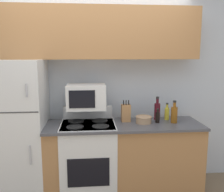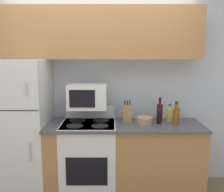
{
  "view_description": "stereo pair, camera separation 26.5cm",
  "coord_description": "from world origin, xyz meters",
  "px_view_note": "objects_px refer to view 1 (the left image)",
  "views": [
    {
      "loc": [
        -0.09,
        -2.66,
        1.78
      ],
      "look_at": [
        0.18,
        0.25,
        1.28
      ],
      "focal_mm": 40.0,
      "sensor_mm": 36.0,
      "label": 1
    },
    {
      "loc": [
        0.18,
        -2.67,
        1.78
      ],
      "look_at": [
        0.18,
        0.25,
        1.28
      ],
      "focal_mm": 40.0,
      "sensor_mm": 36.0,
      "label": 2
    }
  ],
  "objects_px": {
    "microwave": "(86,97)",
    "bowl": "(144,119)",
    "bottle_whiskey": "(174,114)",
    "bottle_cooking_spray": "(167,113)",
    "refrigerator": "(19,131)",
    "stove": "(89,159)",
    "bottle_soy_sauce": "(158,117)",
    "bottle_wine_red": "(157,111)",
    "knife_block": "(126,113)"
  },
  "relations": [
    {
      "from": "microwave",
      "to": "bottle_whiskey",
      "type": "relative_size",
      "value": 1.69
    },
    {
      "from": "refrigerator",
      "to": "bottle_cooking_spray",
      "type": "distance_m",
      "value": 1.87
    },
    {
      "from": "bottle_cooking_spray",
      "to": "bottle_whiskey",
      "type": "bearing_deg",
      "value": -73.64
    },
    {
      "from": "refrigerator",
      "to": "microwave",
      "type": "xyz_separation_m",
      "value": [
        0.82,
        0.03,
        0.4
      ]
    },
    {
      "from": "bowl",
      "to": "bottle_cooking_spray",
      "type": "xyz_separation_m",
      "value": [
        0.33,
        0.13,
        0.04
      ]
    },
    {
      "from": "bottle_whiskey",
      "to": "refrigerator",
      "type": "bearing_deg",
      "value": 177.45
    },
    {
      "from": "knife_block",
      "to": "bottle_wine_red",
      "type": "xyz_separation_m",
      "value": [
        0.42,
        0.05,
        0.01
      ]
    },
    {
      "from": "bottle_whiskey",
      "to": "bottle_cooking_spray",
      "type": "bearing_deg",
      "value": 106.36
    },
    {
      "from": "stove",
      "to": "bottle_cooking_spray",
      "type": "distance_m",
      "value": 1.16
    },
    {
      "from": "bowl",
      "to": "bottle_wine_red",
      "type": "height_order",
      "value": "bottle_wine_red"
    },
    {
      "from": "knife_block",
      "to": "bottle_whiskey",
      "type": "relative_size",
      "value": 0.98
    },
    {
      "from": "stove",
      "to": "knife_block",
      "type": "height_order",
      "value": "knife_block"
    },
    {
      "from": "bowl",
      "to": "bottle_soy_sauce",
      "type": "xyz_separation_m",
      "value": [
        0.18,
        0.0,
        0.03
      ]
    },
    {
      "from": "bottle_soy_sauce",
      "to": "bottle_wine_red",
      "type": "bearing_deg",
      "value": 77.11
    },
    {
      "from": "microwave",
      "to": "bottle_cooking_spray",
      "type": "bearing_deg",
      "value": 1.8
    },
    {
      "from": "bowl",
      "to": "bottle_whiskey",
      "type": "xyz_separation_m",
      "value": [
        0.38,
        -0.02,
        0.06
      ]
    },
    {
      "from": "stove",
      "to": "microwave",
      "type": "distance_m",
      "value": 0.78
    },
    {
      "from": "bottle_whiskey",
      "to": "bottle_wine_red",
      "type": "bearing_deg",
      "value": 133.64
    },
    {
      "from": "bowl",
      "to": "bottle_cooking_spray",
      "type": "relative_size",
      "value": 0.92
    },
    {
      "from": "bowl",
      "to": "microwave",
      "type": "bearing_deg",
      "value": 172.19
    },
    {
      "from": "bowl",
      "to": "bottle_soy_sauce",
      "type": "relative_size",
      "value": 1.12
    },
    {
      "from": "stove",
      "to": "bottle_wine_red",
      "type": "relative_size",
      "value": 3.66
    },
    {
      "from": "stove",
      "to": "bottle_soy_sauce",
      "type": "bearing_deg",
      "value": 0.93
    },
    {
      "from": "stove",
      "to": "bottle_whiskey",
      "type": "distance_m",
      "value": 1.2
    },
    {
      "from": "refrigerator",
      "to": "microwave",
      "type": "bearing_deg",
      "value": 2.3
    },
    {
      "from": "bottle_wine_red",
      "to": "microwave",
      "type": "bearing_deg",
      "value": -176.41
    },
    {
      "from": "stove",
      "to": "microwave",
      "type": "bearing_deg",
      "value": 98.56
    },
    {
      "from": "bottle_cooking_spray",
      "to": "bottle_soy_sauce",
      "type": "bearing_deg",
      "value": -141.6
    },
    {
      "from": "microwave",
      "to": "refrigerator",
      "type": "bearing_deg",
      "value": -177.7
    },
    {
      "from": "microwave",
      "to": "bottle_soy_sauce",
      "type": "distance_m",
      "value": 0.92
    },
    {
      "from": "bowl",
      "to": "bottle_soy_sauce",
      "type": "distance_m",
      "value": 0.18
    },
    {
      "from": "bottle_wine_red",
      "to": "bottle_whiskey",
      "type": "bearing_deg",
      "value": -46.36
    },
    {
      "from": "microwave",
      "to": "bowl",
      "type": "bearing_deg",
      "value": -7.81
    },
    {
      "from": "refrigerator",
      "to": "bottle_soy_sauce",
      "type": "distance_m",
      "value": 1.71
    },
    {
      "from": "bottle_whiskey",
      "to": "stove",
      "type": "bearing_deg",
      "value": 179.36
    },
    {
      "from": "knife_block",
      "to": "bottle_wine_red",
      "type": "bearing_deg",
      "value": 7.45
    },
    {
      "from": "bottle_wine_red",
      "to": "bottle_whiskey",
      "type": "relative_size",
      "value": 1.07
    },
    {
      "from": "stove",
      "to": "knife_block",
      "type": "xyz_separation_m",
      "value": [
        0.48,
        0.11,
        0.55
      ]
    },
    {
      "from": "bowl",
      "to": "bottle_soy_sauce",
      "type": "bearing_deg",
      "value": 1.47
    },
    {
      "from": "stove",
      "to": "bottle_wine_red",
      "type": "xyz_separation_m",
      "value": [
        0.9,
        0.16,
        0.56
      ]
    },
    {
      "from": "bottle_cooking_spray",
      "to": "bottle_whiskey",
      "type": "height_order",
      "value": "bottle_whiskey"
    },
    {
      "from": "microwave",
      "to": "bottle_soy_sauce",
      "type": "height_order",
      "value": "microwave"
    },
    {
      "from": "bottle_soy_sauce",
      "to": "bottle_whiskey",
      "type": "height_order",
      "value": "bottle_whiskey"
    },
    {
      "from": "knife_block",
      "to": "bottle_wine_red",
      "type": "height_order",
      "value": "bottle_wine_red"
    },
    {
      "from": "microwave",
      "to": "bottle_wine_red",
      "type": "bearing_deg",
      "value": 3.59
    },
    {
      "from": "microwave",
      "to": "knife_block",
      "type": "relative_size",
      "value": 1.72
    },
    {
      "from": "refrigerator",
      "to": "bottle_wine_red",
      "type": "xyz_separation_m",
      "value": [
        1.74,
        0.09,
        0.19
      ]
    },
    {
      "from": "stove",
      "to": "bowl",
      "type": "relative_size",
      "value": 5.46
    },
    {
      "from": "bottle_cooking_spray",
      "to": "bottle_wine_red",
      "type": "bearing_deg",
      "value": 168.63
    },
    {
      "from": "bottle_cooking_spray",
      "to": "knife_block",
      "type": "bearing_deg",
      "value": -176.83
    }
  ]
}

